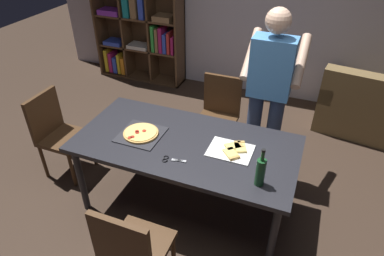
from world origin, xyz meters
The scene contains 11 objects.
ground_plane centered at (0.00, 0.00, 0.00)m, with size 12.00×12.00×0.00m, color #38281E.
dining_table centered at (0.00, 0.00, 0.68)m, with size 1.90×0.94×0.75m.
chair_near_camera centered at (0.00, -0.96, 0.51)m, with size 0.42×0.42×0.90m.
chair_far_side centered at (0.00, 0.96, 0.51)m, with size 0.42×0.42×0.90m.
chair_left_end centered at (-1.43, 0.00, 0.51)m, with size 0.42×0.42×0.90m.
bookshelf centered at (-1.76, 2.38, 1.00)m, with size 1.40×0.35×1.95m.
person_serving_pizza centered at (0.54, 0.74, 1.00)m, with size 0.55×0.54×1.75m.
pepperoni_pizza_on_tray centered at (-0.40, -0.05, 0.77)m, with size 0.37×0.37×0.04m.
pizza_slices_on_towel centered at (0.41, 0.03, 0.76)m, with size 0.36×0.28×0.03m.
wine_bottle centered at (0.69, -0.28, 0.87)m, with size 0.07×0.07×0.32m.
kitchen_scissors centered at (-0.02, -0.27, 0.76)m, with size 0.20×0.09×0.01m.
Camera 1 is at (0.91, -2.15, 2.48)m, focal length 31.90 mm.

